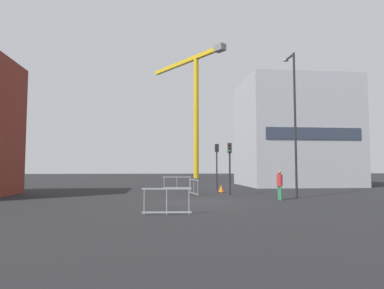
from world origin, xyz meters
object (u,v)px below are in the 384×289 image
at_px(construction_crane, 194,94).
at_px(pedestrian_walking, 280,183).
at_px(streetlamp_tall, 294,115).
at_px(traffic_light_near, 217,159).
at_px(traffic_cone_on_verge, 221,189).
at_px(traffic_light_crosswalk, 230,160).

distance_m(construction_crane, pedestrian_walking, 41.46).
relative_size(streetlamp_tall, traffic_light_near, 2.35).
relative_size(streetlamp_tall, pedestrian_walking, 5.38).
xyz_separation_m(construction_crane, traffic_cone_on_verge, (-1.43, -32.90, -14.83)).
bearing_deg(traffic_cone_on_verge, traffic_light_near, 85.56).
height_order(streetlamp_tall, pedestrian_walking, streetlamp_tall).
bearing_deg(traffic_cone_on_verge, traffic_light_crosswalk, -86.75).
distance_m(streetlamp_tall, traffic_light_near, 9.23).
height_order(traffic_light_crosswalk, pedestrian_walking, traffic_light_crosswalk).
bearing_deg(traffic_cone_on_verge, streetlamp_tall, -52.14).
xyz_separation_m(construction_crane, traffic_light_near, (-1.18, -29.70, -12.45)).
xyz_separation_m(traffic_light_near, traffic_cone_on_verge, (-0.25, -3.19, -2.38)).
distance_m(streetlamp_tall, traffic_light_crosswalk, 5.22).
distance_m(streetlamp_tall, pedestrian_walking, 4.65).
height_order(pedestrian_walking, traffic_cone_on_verge, pedestrian_walking).
distance_m(traffic_light_near, pedestrian_walking, 9.66).
height_order(streetlamp_tall, traffic_light_near, streetlamp_tall).
height_order(streetlamp_tall, traffic_cone_on_verge, streetlamp_tall).
bearing_deg(traffic_light_near, streetlamp_tall, -66.23).
xyz_separation_m(streetlamp_tall, traffic_cone_on_verge, (-3.82, 4.91, -4.99)).
bearing_deg(traffic_light_near, pedestrian_walking, -77.31).
height_order(construction_crane, traffic_light_near, construction_crane).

